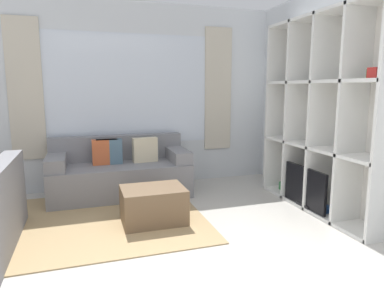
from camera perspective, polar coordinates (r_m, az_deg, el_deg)
name	(u,v)px	position (r m, az deg, el deg)	size (l,w,h in m)	color
wall_back	(129,96)	(5.20, -10.38, 7.90)	(5.64, 0.11, 2.70)	silver
wall_right	(335,98)	(4.53, 22.79, 7.05)	(0.07, 4.55, 2.70)	silver
area_rug	(78,222)	(4.09, -18.44, -12.22)	(2.75, 2.00, 0.01)	tan
shelving_unit	(324,118)	(4.36, 21.20, 4.03)	(0.40, 1.96, 2.32)	silver
couch_main	(120,173)	(4.85, -11.89, -4.70)	(1.86, 0.83, 0.80)	gray
ottoman	(153,205)	(3.85, -6.47, -10.09)	(0.68, 0.52, 0.40)	brown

